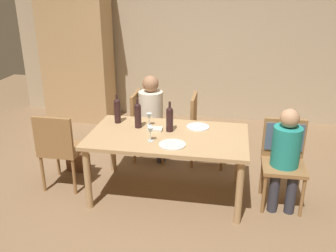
{
  "coord_description": "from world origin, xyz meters",
  "views": [
    {
      "loc": [
        0.64,
        -3.56,
        2.26
      ],
      "look_at": [
        0.0,
        0.0,
        0.83
      ],
      "focal_mm": 39.07,
      "sensor_mm": 36.0,
      "label": 1
    }
  ],
  "objects_px": {
    "chair_far_right": "(202,125)",
    "wine_glass_near_left": "(149,117)",
    "person_woman_host": "(153,112)",
    "dinner_plate_guest_left": "(172,145)",
    "dining_table": "(168,142)",
    "handbag": "(78,162)",
    "chair_right_end": "(284,150)",
    "wine_bottle_short_olive": "(138,115)",
    "wine_bottle_tall_green": "(117,110)",
    "wine_bottle_dark_red": "(170,118)",
    "chair_far_left": "(145,121)",
    "chair_left_end": "(59,146)",
    "armoire_cabinet": "(78,56)",
    "person_man_bearded": "(286,152)",
    "wine_glass_centre": "(150,131)",
    "dinner_plate_host": "(198,127)"
  },
  "relations": [
    {
      "from": "armoire_cabinet",
      "to": "chair_right_end",
      "type": "height_order",
      "value": "armoire_cabinet"
    },
    {
      "from": "dining_table",
      "to": "wine_bottle_dark_red",
      "type": "height_order",
      "value": "wine_bottle_dark_red"
    },
    {
      "from": "person_man_bearded",
      "to": "wine_bottle_dark_red",
      "type": "xyz_separation_m",
      "value": [
        -1.23,
        0.13,
        0.24
      ]
    },
    {
      "from": "wine_bottle_tall_green",
      "to": "wine_bottle_dark_red",
      "type": "distance_m",
      "value": 0.66
    },
    {
      "from": "dining_table",
      "to": "wine_glass_centre",
      "type": "height_order",
      "value": "wine_glass_centre"
    },
    {
      "from": "armoire_cabinet",
      "to": "wine_glass_centre",
      "type": "relative_size",
      "value": 14.63
    },
    {
      "from": "chair_right_end",
      "to": "wine_bottle_dark_red",
      "type": "distance_m",
      "value": 1.26
    },
    {
      "from": "handbag",
      "to": "chair_left_end",
      "type": "bearing_deg",
      "value": -90.0
    },
    {
      "from": "chair_left_end",
      "to": "dinner_plate_host",
      "type": "xyz_separation_m",
      "value": [
        1.53,
        0.35,
        0.21
      ]
    },
    {
      "from": "chair_far_right",
      "to": "wine_glass_near_left",
      "type": "height_order",
      "value": "chair_far_right"
    },
    {
      "from": "armoire_cabinet",
      "to": "wine_bottle_dark_red",
      "type": "relative_size",
      "value": 6.46
    },
    {
      "from": "dinner_plate_guest_left",
      "to": "handbag",
      "type": "xyz_separation_m",
      "value": [
        -1.32,
        0.61,
        -0.63
      ]
    },
    {
      "from": "chair_far_right",
      "to": "person_man_bearded",
      "type": "height_order",
      "value": "person_man_bearded"
    },
    {
      "from": "wine_bottle_short_olive",
      "to": "handbag",
      "type": "xyz_separation_m",
      "value": [
        -0.86,
        0.2,
        -0.78
      ]
    },
    {
      "from": "dinner_plate_host",
      "to": "dinner_plate_guest_left",
      "type": "xyz_separation_m",
      "value": [
        -0.2,
        -0.53,
        0.0
      ]
    },
    {
      "from": "wine_glass_near_left",
      "to": "handbag",
      "type": "height_order",
      "value": "wine_glass_near_left"
    },
    {
      "from": "chair_far_left",
      "to": "person_man_bearded",
      "type": "bearing_deg",
      "value": 62.37
    },
    {
      "from": "wine_bottle_short_olive",
      "to": "wine_glass_centre",
      "type": "height_order",
      "value": "wine_bottle_short_olive"
    },
    {
      "from": "dining_table",
      "to": "handbag",
      "type": "height_order",
      "value": "dining_table"
    },
    {
      "from": "wine_glass_near_left",
      "to": "chair_far_right",
      "type": "bearing_deg",
      "value": 49.04
    },
    {
      "from": "chair_left_end",
      "to": "wine_bottle_tall_green",
      "type": "distance_m",
      "value": 0.77
    },
    {
      "from": "chair_right_end",
      "to": "dinner_plate_guest_left",
      "type": "bearing_deg",
      "value": 18.68
    },
    {
      "from": "dinner_plate_guest_left",
      "to": "person_man_bearded",
      "type": "bearing_deg",
      "value": 11.7
    },
    {
      "from": "armoire_cabinet",
      "to": "handbag",
      "type": "distance_m",
      "value": 2.25
    },
    {
      "from": "armoire_cabinet",
      "to": "chair_left_end",
      "type": "bearing_deg",
      "value": -72.77
    },
    {
      "from": "armoire_cabinet",
      "to": "person_woman_host",
      "type": "xyz_separation_m",
      "value": [
        1.59,
        -1.37,
        -0.43
      ]
    },
    {
      "from": "chair_far_left",
      "to": "dinner_plate_guest_left",
      "type": "height_order",
      "value": "chair_far_left"
    },
    {
      "from": "person_woman_host",
      "to": "dinner_plate_guest_left",
      "type": "distance_m",
      "value": 1.21
    },
    {
      "from": "chair_far_left",
      "to": "wine_glass_centre",
      "type": "height_order",
      "value": "chair_far_left"
    },
    {
      "from": "dining_table",
      "to": "wine_glass_near_left",
      "type": "xyz_separation_m",
      "value": [
        -0.26,
        0.23,
        0.19
      ]
    },
    {
      "from": "chair_far_right",
      "to": "dinner_plate_guest_left",
      "type": "xyz_separation_m",
      "value": [
        -0.2,
        -1.13,
        0.21
      ]
    },
    {
      "from": "wine_bottle_dark_red",
      "to": "dinner_plate_host",
      "type": "xyz_separation_m",
      "value": [
        0.29,
        0.16,
        -0.14
      ]
    },
    {
      "from": "wine_glass_near_left",
      "to": "dinner_plate_guest_left",
      "type": "relative_size",
      "value": 0.55
    },
    {
      "from": "chair_far_left",
      "to": "wine_bottle_short_olive",
      "type": "bearing_deg",
      "value": 8.07
    },
    {
      "from": "person_man_bearded",
      "to": "wine_bottle_tall_green",
      "type": "relative_size",
      "value": 3.22
    },
    {
      "from": "armoire_cabinet",
      "to": "wine_glass_centre",
      "type": "distance_m",
      "value": 3.03
    },
    {
      "from": "person_woman_host",
      "to": "dinner_plate_guest_left",
      "type": "bearing_deg",
      "value": 21.66
    },
    {
      "from": "chair_far_left",
      "to": "chair_left_end",
      "type": "relative_size",
      "value": 1.0
    },
    {
      "from": "wine_bottle_short_olive",
      "to": "handbag",
      "type": "distance_m",
      "value": 1.18
    },
    {
      "from": "wine_bottle_short_olive",
      "to": "wine_glass_near_left",
      "type": "xyz_separation_m",
      "value": [
        0.11,
        0.08,
        -0.05
      ]
    },
    {
      "from": "chair_far_left",
      "to": "chair_left_end",
      "type": "bearing_deg",
      "value": -38.64
    },
    {
      "from": "person_man_bearded",
      "to": "wine_glass_centre",
      "type": "xyz_separation_m",
      "value": [
        -1.38,
        -0.17,
        0.2
      ]
    },
    {
      "from": "chair_right_end",
      "to": "handbag",
      "type": "height_order",
      "value": "chair_right_end"
    },
    {
      "from": "dining_table",
      "to": "chair_far_right",
      "type": "height_order",
      "value": "chair_far_right"
    },
    {
      "from": "chair_right_end",
      "to": "person_woman_host",
      "type": "height_order",
      "value": "person_woman_host"
    },
    {
      "from": "chair_right_end",
      "to": "wine_bottle_short_olive",
      "type": "height_order",
      "value": "wine_bottle_short_olive"
    },
    {
      "from": "person_man_bearded",
      "to": "handbag",
      "type": "relative_size",
      "value": 3.92
    },
    {
      "from": "person_woman_host",
      "to": "chair_far_right",
      "type": "bearing_deg",
      "value": 90.0
    },
    {
      "from": "chair_far_left",
      "to": "person_man_bearded",
      "type": "height_order",
      "value": "person_man_bearded"
    },
    {
      "from": "person_woman_host",
      "to": "wine_bottle_tall_green",
      "type": "distance_m",
      "value": 0.71
    }
  ]
}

